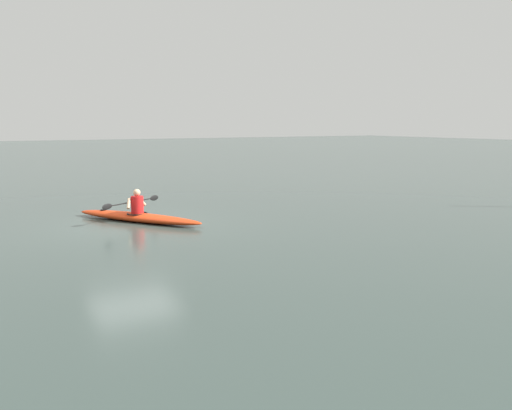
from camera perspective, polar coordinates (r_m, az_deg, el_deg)
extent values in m
plane|color=#384742|center=(16.51, -12.53, -1.99)|extent=(160.00, 160.00, 0.00)
ellipsoid|color=red|center=(17.01, -11.92, -1.22)|extent=(2.95, 4.26, 0.26)
torus|color=black|center=(17.01, -11.99, -0.86)|extent=(0.85, 0.85, 0.04)
cylinder|color=black|center=(17.90, -15.27, -0.48)|extent=(0.18, 0.18, 0.02)
cylinder|color=red|center=(16.96, -12.00, 0.04)|extent=(0.37, 0.37, 0.50)
sphere|color=tan|center=(16.92, -12.03, 1.24)|extent=(0.21, 0.21, 0.21)
cylinder|color=black|center=(17.08, -12.51, 0.30)|extent=(1.80, 1.11, 0.03)
ellipsoid|color=black|center=(16.32, -14.92, -0.16)|extent=(0.36, 0.24, 0.17)
ellipsoid|color=black|center=(17.88, -10.32, 0.72)|extent=(0.36, 0.24, 0.17)
cylinder|color=tan|center=(16.79, -12.84, 0.13)|extent=(0.22, 0.29, 0.34)
cylinder|color=tan|center=(17.22, -11.59, 0.38)|extent=(0.32, 0.13, 0.34)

